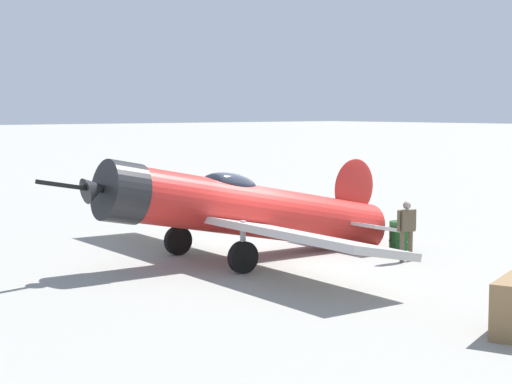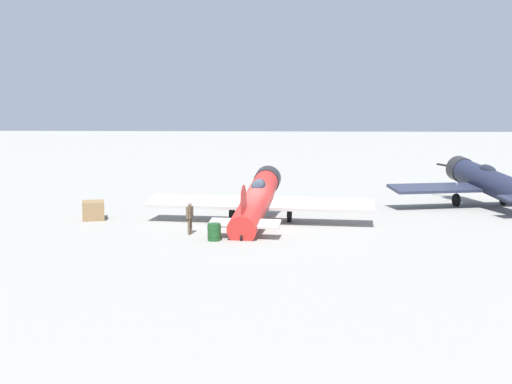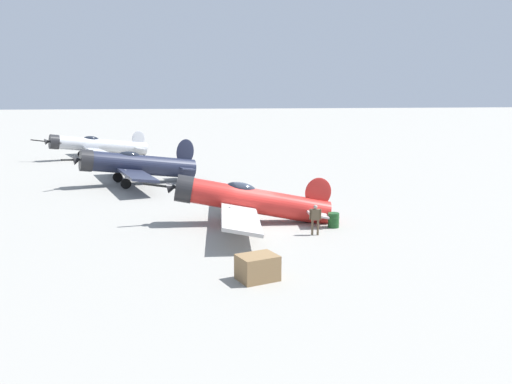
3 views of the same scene
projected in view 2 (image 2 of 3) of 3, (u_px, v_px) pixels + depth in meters
ground_plane at (256, 226)px, 33.20m from camera, size 400.00×400.00×0.00m
airplane_foreground at (258, 200)px, 33.54m from camera, size 10.70×12.43×3.06m
airplane_mid_apron at (490, 183)px, 39.48m from camera, size 10.22×12.62×3.59m
ground_crew_mechanic at (190, 215)px, 30.69m from camera, size 0.62×0.29×1.62m
equipment_crate at (93, 210)px, 35.21m from camera, size 1.82×1.62×1.02m
fuel_drum at (214, 232)px, 29.25m from camera, size 0.65×0.65×0.81m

